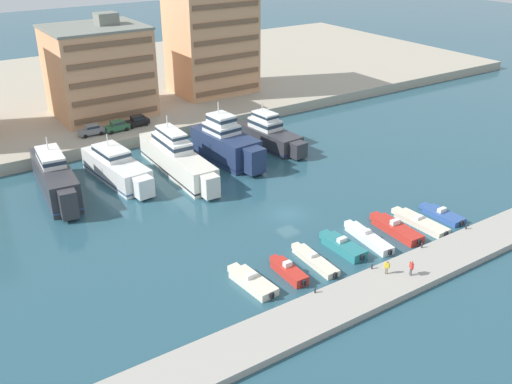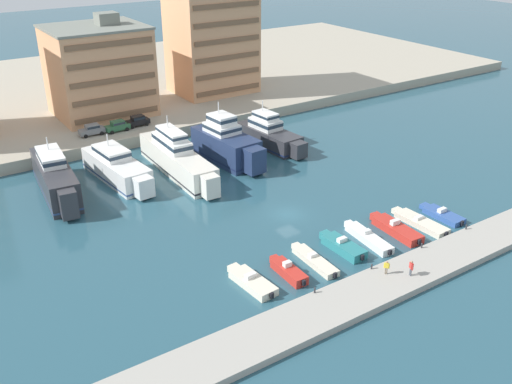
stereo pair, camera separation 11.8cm
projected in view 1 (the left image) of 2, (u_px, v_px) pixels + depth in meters
ground_plane at (288, 214)px, 72.73m from camera, size 400.00×400.00×0.00m
quay_promenade at (102, 88)px, 123.01m from camera, size 180.00×70.00×1.90m
pier_dock at (394, 280)px, 58.85m from camera, size 120.00×5.39×0.76m
yacht_charcoal_far_left at (55, 178)px, 77.05m from camera, size 5.34×18.57×7.46m
yacht_white_left at (117, 168)px, 81.52m from camera, size 5.55×17.21×6.36m
yacht_ivory_mid_left at (177, 158)px, 83.59m from camera, size 4.40×21.79×8.07m
yacht_navy_center_left at (227, 144)px, 87.60m from camera, size 5.98×15.57×8.96m
yacht_charcoal_center at (269, 135)px, 93.59m from camera, size 5.22×15.55×7.34m
motorboat_cream_far_left at (252, 282)px, 58.53m from camera, size 2.60×6.97×1.31m
motorboat_red_left at (288, 271)px, 60.15m from camera, size 1.73×5.91×1.55m
motorboat_cream_mid_left at (315, 260)px, 62.31m from camera, size 1.91×7.63×1.07m
motorboat_teal_center_left at (343, 246)px, 64.66m from camera, size 2.13×6.79×1.53m
motorboat_white_center at (368, 238)px, 66.50m from camera, size 2.32×8.15×1.35m
motorboat_red_center_right at (396, 229)px, 68.31m from camera, size 2.47×8.07×1.60m
motorboat_cream_mid_right at (420, 222)px, 70.09m from camera, size 2.38×8.25×1.09m
motorboat_blue_right at (442, 214)px, 71.89m from camera, size 2.22×6.40×1.20m
car_grey_far_left at (92, 130)px, 93.18m from camera, size 4.12×1.96×1.80m
car_green_left at (117, 126)px, 94.90m from camera, size 4.18×2.09×1.80m
car_black_mid_left at (137, 121)px, 97.28m from camera, size 4.15×2.03×1.80m
apartment_block_left at (99, 70)px, 100.81m from camera, size 16.51×14.48×17.54m
apartment_block_mid_left at (211, 34)px, 112.53m from camera, size 15.71×12.53×24.79m
pedestrian_near_edge at (387, 266)px, 58.85m from camera, size 0.43×0.49×1.55m
pedestrian_mid_deck at (411, 267)px, 58.55m from camera, size 0.38×0.65×1.76m
bollard_west at (315, 290)px, 56.13m from camera, size 0.20×0.20×0.61m
bollard_west_mid at (372, 266)px, 59.96m from camera, size 0.20×0.20×0.61m
bollard_east_mid at (422, 245)px, 63.79m from camera, size 0.20×0.20×0.61m
bollard_east at (466, 227)px, 67.62m from camera, size 0.20×0.20×0.61m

